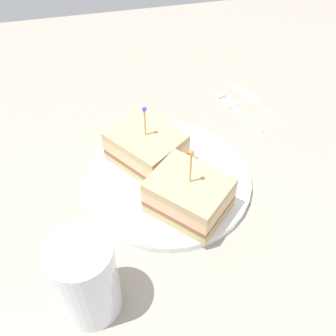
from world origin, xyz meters
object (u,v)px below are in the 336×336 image
plate (168,180)px  sandwich_half_front (146,147)px  sandwich_half_back (189,195)px  fork (234,106)px  drink_glass (86,282)px  knife (252,99)px

plate → sandwich_half_front: (-2.41, 4.31, 3.22)cm
plate → sandwich_half_back: bearing=-76.5°
plate → fork: 21.88cm
sandwich_half_front → drink_glass: size_ratio=1.12×
sandwich_half_front → knife: sandwich_half_front is taller
drink_glass → knife: bearing=45.5°
sandwich_half_back → fork: sandwich_half_back is taller
sandwich_half_front → knife: (22.12, 12.21, -3.64)cm
plate → fork: (15.62, 15.33, -0.42)cm
plate → drink_glass: bearing=-127.7°
plate → fork: bearing=44.5°
sandwich_half_back → fork: (14.11, 21.57, -3.81)cm
plate → sandwich_half_front: bearing=119.2°
sandwich_half_back → drink_glass: sandwich_half_back is taller
sandwich_half_front → knife: bearing=28.9°
knife → fork: bearing=-163.8°
sandwich_half_front → sandwich_half_back: bearing=-69.7°
fork → drink_glass: bearing=-131.7°
plate → drink_glass: 21.57cm
sandwich_half_back → knife: 29.40cm
sandwich_half_front → sandwich_half_back: (3.91, -10.55, 0.16)cm
plate → knife: (19.71, 16.52, -0.42)cm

